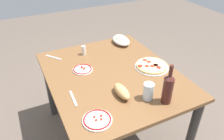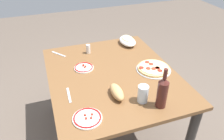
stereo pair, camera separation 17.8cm
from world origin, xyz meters
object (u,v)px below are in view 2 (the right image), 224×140
Objects in this scene: baked_pasta_dish at (127,40)px; side_plate_near at (87,118)px; pepperoni_pizza at (153,68)px; wine_bottle at (162,92)px; water_glass at (143,94)px; spice_shaker at (88,49)px; bread_loaf at (117,92)px; dining_table at (112,84)px; side_plate_far at (84,68)px.

side_plate_near is (-0.89, 0.64, -0.03)m from baked_pasta_dish.
wine_bottle is (-0.41, 0.17, 0.10)m from pepperoni_pizza.
water_glass is 0.40m from side_plate_near.
wine_bottle is 0.92m from spice_shaker.
spice_shaker is at bearing 3.02° from bread_loaf.
dining_table is at bearing -35.70° from side_plate_near.
side_plate_far is at bearing 120.31° from baked_pasta_dish.
pepperoni_pizza is at bearing -177.63° from baked_pasta_dish.
pepperoni_pizza is at bearing -38.54° from water_glass.
pepperoni_pizza is 2.32× the size of water_glass.
water_glass reaches higher than pepperoni_pizza.
spice_shaker reaches higher than dining_table.
pepperoni_pizza is 0.59m from side_plate_far.
side_plate_near reaches higher than dining_table.
bread_loaf is at bearing -176.98° from spice_shaker.
side_plate_far reaches higher than dining_table.
dining_table is 0.37m from pepperoni_pizza.
baked_pasta_dish reaches higher than side_plate_far.
water_glass is 0.76× the size of side_plate_far.
water_glass is at bearing -151.94° from side_plate_far.
dining_table is 5.06× the size of baked_pasta_dish.
dining_table is at bearing -125.65° from side_plate_far.
dining_table is at bearing 20.35° from wine_bottle.
water_glass is at bearing -125.85° from bread_loaf.
wine_bottle is 0.32m from bread_loaf.
pepperoni_pizza is 1.21× the size of baked_pasta_dish.
wine_bottle is 0.14m from water_glass.
side_plate_far is at bearing 28.06° from water_glass.
baked_pasta_dish is 1.10m from side_plate_near.
wine_bottle is 2.35× the size of water_glass.
wine_bottle reaches higher than side_plate_near.
water_glass is 0.61m from side_plate_far.
side_plate_far is (0.62, 0.38, -0.11)m from wine_bottle.
pepperoni_pizza is 0.76m from side_plate_near.
wine_bottle reaches higher than baked_pasta_dish.
spice_shaker is (0.69, 0.04, 0.01)m from bread_loaf.
side_plate_far is (0.54, 0.29, -0.05)m from water_glass.
bread_loaf reaches higher than side_plate_far.
dining_table is at bearing 144.48° from baked_pasta_dish.
side_plate_far is 0.88× the size of bread_loaf.
dining_table is 13.96× the size of spice_shaker.
spice_shaker is (0.40, 0.10, 0.16)m from dining_table.
baked_pasta_dish is (0.45, -0.32, 0.16)m from dining_table.
spice_shaker reaches higher than side_plate_far.
spice_shaker is (-0.05, 0.42, 0.00)m from baked_pasta_dish.
water_glass is at bearing 164.26° from baked_pasta_dish.
dining_table is 0.33m from bread_loaf.
side_plate_far is 0.46m from bread_loaf.
baked_pasta_dish reaches higher than pepperoni_pizza.
baked_pasta_dish is at bearing -8.92° from wine_bottle.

